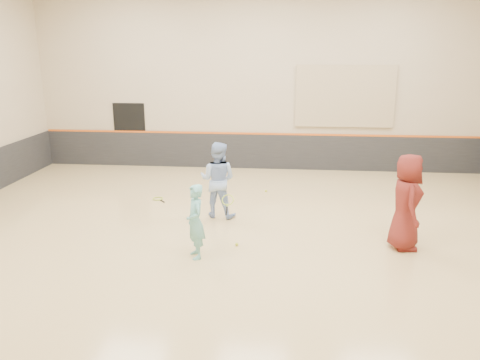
# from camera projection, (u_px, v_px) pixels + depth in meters

# --- Properties ---
(room) EXTENTS (15.04, 12.04, 6.22)m
(room) POSITION_uv_depth(u_px,v_px,m) (244.00, 200.00, 10.24)
(room) COLOR tan
(room) RESTS_ON ground
(wainscot_back) EXTENTS (14.90, 0.04, 1.20)m
(wainscot_back) POSITION_uv_depth(u_px,v_px,m) (259.00, 151.00, 16.02)
(wainscot_back) COLOR #232326
(wainscot_back) RESTS_ON floor
(accent_stripe) EXTENTS (14.90, 0.03, 0.06)m
(accent_stripe) POSITION_uv_depth(u_px,v_px,m) (259.00, 134.00, 15.84)
(accent_stripe) COLOR #D85914
(accent_stripe) RESTS_ON wall_back
(acoustic_panel) EXTENTS (3.20, 0.08, 2.00)m
(acoustic_panel) POSITION_uv_depth(u_px,v_px,m) (345.00, 96.00, 15.23)
(acoustic_panel) COLOR tan
(acoustic_panel) RESTS_ON wall_back
(doorway) EXTENTS (1.10, 0.05, 2.20)m
(doorway) POSITION_uv_depth(u_px,v_px,m) (130.00, 135.00, 16.30)
(doorway) COLOR black
(doorway) RESTS_ON floor
(girl) EXTENTS (0.56, 0.65, 1.50)m
(girl) POSITION_uv_depth(u_px,v_px,m) (195.00, 222.00, 9.14)
(girl) COLOR #6BB9BA
(girl) RESTS_ON floor
(instructor) EXTENTS (1.03, 0.87, 1.86)m
(instructor) POSITION_uv_depth(u_px,v_px,m) (218.00, 180.00, 11.37)
(instructor) COLOR #97B4EA
(instructor) RESTS_ON floor
(young_man) EXTENTS (0.64, 0.98, 1.99)m
(young_man) POSITION_uv_depth(u_px,v_px,m) (406.00, 202.00, 9.52)
(young_man) COLOR maroon
(young_man) RESTS_ON floor
(held_racket) EXTENTS (0.44, 0.44, 0.50)m
(held_racket) POSITION_uv_depth(u_px,v_px,m) (228.00, 200.00, 11.04)
(held_racket) COLOR #B7DA2F
(held_racket) RESTS_ON instructor
(spare_racket) EXTENTS (0.64, 0.64, 0.03)m
(spare_racket) POSITION_uv_depth(u_px,v_px,m) (158.00, 199.00, 12.90)
(spare_racket) COLOR #A2CB2C
(spare_racket) RESTS_ON floor
(ball_under_racket) EXTENTS (0.07, 0.07, 0.07)m
(ball_under_racket) POSITION_uv_depth(u_px,v_px,m) (237.00, 244.00, 9.84)
(ball_under_racket) COLOR gold
(ball_under_racket) RESTS_ON floor
(ball_in_hand) EXTENTS (0.07, 0.07, 0.07)m
(ball_in_hand) POSITION_uv_depth(u_px,v_px,m) (413.00, 190.00, 9.33)
(ball_in_hand) COLOR #C7D631
(ball_in_hand) RESTS_ON young_man
(ball_beside_spare) EXTENTS (0.07, 0.07, 0.07)m
(ball_beside_spare) POSITION_uv_depth(u_px,v_px,m) (266.00, 191.00, 13.53)
(ball_beside_spare) COLOR yellow
(ball_beside_spare) RESTS_ON floor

